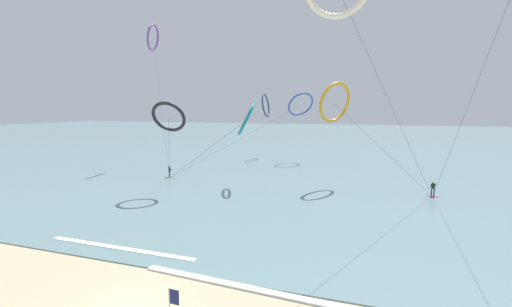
# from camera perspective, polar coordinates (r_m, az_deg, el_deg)

# --- Properties ---
(sea_water) EXTENTS (400.00, 200.00, 0.08)m
(sea_water) POSITION_cam_1_polar(r_m,az_deg,el_deg) (118.51, 13.60, 2.33)
(sea_water) COLOR slate
(sea_water) RESTS_ON ground
(surfer_lime) EXTENTS (1.40, 0.73, 1.70)m
(surfer_lime) POSITION_cam_1_polar(r_m,az_deg,el_deg) (51.92, -13.67, -2.94)
(surfer_lime) COLOR #8CC62D
(surfer_lime) RESTS_ON ground
(surfer_magenta) EXTENTS (1.40, 0.71, 1.70)m
(surfer_magenta) POSITION_cam_1_polar(r_m,az_deg,el_deg) (44.41, 26.46, -5.23)
(surfer_magenta) COLOR #CC288E
(surfer_magenta) RESTS_ON ground
(kite_teal) EXTENTS (14.03, 5.02, 10.63)m
(kite_teal) POSITION_cam_1_polar(r_m,az_deg,el_deg) (44.50, -1.49, 5.57)
(kite_teal) COLOR teal
(kite_teal) RESTS_ON ground
(kite_violet) EXTENTS (9.79, 12.15, 23.83)m
(kite_violet) POSITION_cam_1_polar(r_m,az_deg,el_deg) (65.30, -16.17, 17.38)
(kite_violet) COLOR purple
(kite_violet) RESTS_ON ground
(kite_navy) EXTENTS (6.84, 27.95, 12.75)m
(kite_navy) POSITION_cam_1_polar(r_m,az_deg,el_deg) (71.72, 1.55, 7.67)
(kite_navy) COLOR navy
(kite_navy) RESTS_ON ground
(kite_charcoal) EXTENTS (7.47, 9.52, 10.66)m
(kite_charcoal) POSITION_cam_1_polar(r_m,az_deg,el_deg) (41.50, -13.81, 5.71)
(kite_charcoal) COLOR black
(kite_charcoal) RESTS_ON ground
(kite_amber) EXTENTS (13.52, 5.21, 13.11)m
(kite_amber) POSITION_cam_1_polar(r_m,az_deg,el_deg) (45.86, 12.51, 7.98)
(kite_amber) COLOR orange
(kite_amber) RESTS_ON ground
(kite_cobalt) EXTENTS (16.89, 24.80, 12.67)m
(kite_cobalt) POSITION_cam_1_polar(r_m,az_deg,el_deg) (66.31, 7.14, 7.80)
(kite_cobalt) COLOR #2647B7
(kite_cobalt) RESTS_ON ground
(wave_crest_near) EXTENTS (15.55, 1.45, 0.12)m
(wave_crest_near) POSITION_cam_1_polar(r_m,az_deg,el_deg) (20.46, 1.91, -21.32)
(wave_crest_near) COLOR white
(wave_crest_near) RESTS_ON ground
(wave_crest_mid) EXTENTS (11.96, 0.60, 0.12)m
(wave_crest_mid) POSITION_cam_1_polar(r_m,az_deg,el_deg) (27.56, -20.96, -14.03)
(wave_crest_mid) COLOR white
(wave_crest_mid) RESTS_ON ground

